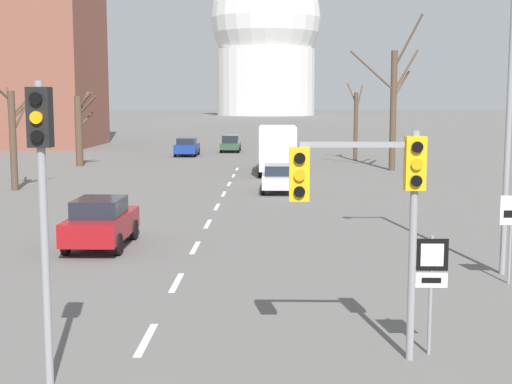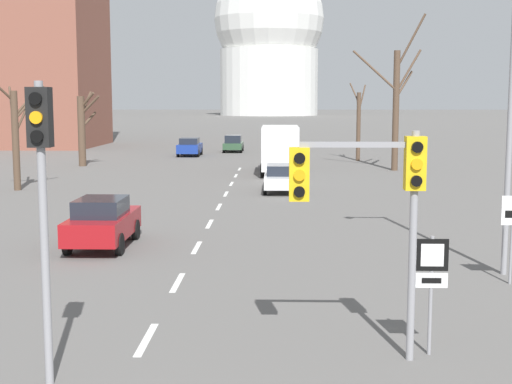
{
  "view_description": "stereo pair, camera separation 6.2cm",
  "coord_description": "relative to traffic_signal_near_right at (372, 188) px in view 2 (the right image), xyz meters",
  "views": [
    {
      "loc": [
        2.52,
        -6.77,
        4.72
      ],
      "look_at": [
        2.21,
        6.25,
        3.06
      ],
      "focal_mm": 50.0,
      "sensor_mm": 36.0,
      "label": 1
    },
    {
      "loc": [
        2.58,
        -6.77,
        4.72
      ],
      "look_at": [
        2.21,
        6.25,
        3.06
      ],
      "focal_mm": 50.0,
      "sensor_mm": 36.0,
      "label": 2
    }
  ],
  "objects": [
    {
      "name": "bare_tree_right_far",
      "position": [
        6.44,
        36.42,
        1.44
      ],
      "size": [
        4.62,
        2.5,
        10.53
      ],
      "color": "brown",
      "rests_on": "ground_plane"
    },
    {
      "name": "sedan_near_left",
      "position": [
        -7.35,
        9.98,
        -2.34
      ],
      "size": [
        1.8,
        4.1,
        1.63
      ],
      "color": "maroon",
      "rests_on": "ground_plane"
    },
    {
      "name": "street_lamp_right",
      "position": [
        4.3,
        6.64,
        2.75
      ],
      "size": [
        1.72,
        0.36,
        10.0
      ],
      "color": "gray",
      "rests_on": "ground_plane"
    },
    {
      "name": "bare_tree_left_near",
      "position": [
        -15.53,
        24.78,
        -0.14
      ],
      "size": [
        2.33,
        2.84,
        6.14
      ],
      "color": "brown",
      "rests_on": "ground_plane"
    },
    {
      "name": "lane_stripe_8",
      "position": [
        -4.29,
        32.47,
        -3.18
      ],
      "size": [
        0.16,
        2.0,
        0.01
      ],
      "primitive_type": "cube",
      "color": "silver",
      "rests_on": "ground_plane"
    },
    {
      "name": "apartment_block_left",
      "position": [
        -29.59,
        62.14,
        11.74
      ],
      "size": [
        18.0,
        14.0,
        29.84
      ],
      "primitive_type": "cube",
      "color": "brown",
      "rests_on": "ground_plane"
    },
    {
      "name": "sedan_far_left",
      "position": [
        -5.75,
        54.0,
        -2.4
      ],
      "size": [
        1.81,
        4.06,
        1.58
      ],
      "color": "#2D4C33",
      "rests_on": "ground_plane"
    },
    {
      "name": "delivery_truck",
      "position": [
        -1.47,
        33.75,
        -1.48
      ],
      "size": [
        2.44,
        7.2,
        3.14
      ],
      "color": "#333842",
      "rests_on": "ground_plane"
    },
    {
      "name": "lane_stripe_5",
      "position": [
        -4.29,
        18.97,
        -3.18
      ],
      "size": [
        0.16,
        2.0,
        0.01
      ],
      "primitive_type": "cube",
      "color": "silver",
      "rests_on": "ground_plane"
    },
    {
      "name": "lane_stripe_4",
      "position": [
        -4.29,
        14.47,
        -3.18
      ],
      "size": [
        0.16,
        2.0,
        0.01
      ],
      "primitive_type": "cube",
      "color": "silver",
      "rests_on": "ground_plane"
    },
    {
      "name": "lane_stripe_6",
      "position": [
        -4.29,
        23.47,
        -3.18
      ],
      "size": [
        0.16,
        2.0,
        0.01
      ],
      "primitive_type": "cube",
      "color": "silver",
      "rests_on": "ground_plane"
    },
    {
      "name": "lane_stripe_3",
      "position": [
        -4.29,
        9.97,
        -3.18
      ],
      "size": [
        0.16,
        2.0,
        0.01
      ],
      "primitive_type": "cube",
      "color": "silver",
      "rests_on": "ground_plane"
    },
    {
      "name": "lane_stripe_7",
      "position": [
        -4.29,
        27.97,
        -3.18
      ],
      "size": [
        0.16,
        2.0,
        0.01
      ],
      "primitive_type": "cube",
      "color": "silver",
      "rests_on": "ground_plane"
    },
    {
      "name": "bare_tree_left_far",
      "position": [
        -15.86,
        39.01,
        -0.38
      ],
      "size": [
        1.78,
        1.61,
        5.47
      ],
      "color": "brown",
      "rests_on": "ground_plane"
    },
    {
      "name": "sedan_near_right",
      "position": [
        -9.24,
        48.94,
        -2.38
      ],
      "size": [
        1.92,
        4.06,
        1.57
      ],
      "color": "navy",
      "rests_on": "ground_plane"
    },
    {
      "name": "lane_stripe_9",
      "position": [
        -4.29,
        36.97,
        -3.18
      ],
      "size": [
        0.16,
        2.0,
        0.01
      ],
      "primitive_type": "cube",
      "color": "silver",
      "rests_on": "ground_plane"
    },
    {
      "name": "sedan_mid_centre",
      "position": [
        -1.44,
        24.5,
        -2.43
      ],
      "size": [
        1.86,
        4.39,
        1.44
      ],
      "color": "silver",
      "rests_on": "ground_plane"
    },
    {
      "name": "bare_tree_right_near",
      "position": [
        4.83,
        44.52,
        -0.19
      ],
      "size": [
        1.28,
        1.85,
        6.21
      ],
      "color": "brown",
      "rests_on": "ground_plane"
    },
    {
      "name": "lane_stripe_2",
      "position": [
        -4.29,
        5.47,
        -3.18
      ],
      "size": [
        0.16,
        2.0,
        0.01
      ],
      "primitive_type": "cube",
      "color": "silver",
      "rests_on": "ground_plane"
    },
    {
      "name": "traffic_signal_centre_tall",
      "position": [
        -5.5,
        -1.34,
        0.34
      ],
      "size": [
        0.36,
        0.34,
        5.05
      ],
      "color": "gray",
      "rests_on": "ground_plane"
    },
    {
      "name": "lane_stripe_1",
      "position": [
        -4.29,
        0.97,
        -3.18
      ],
      "size": [
        0.16,
        2.0,
        0.01
      ],
      "primitive_type": "cube",
      "color": "silver",
      "rests_on": "ground_plane"
    },
    {
      "name": "traffic_signal_near_right",
      "position": [
        0.0,
        0.0,
        0.0
      ],
      "size": [
        2.42,
        0.34,
        4.21
      ],
      "color": "gray",
      "rests_on": "ground_plane"
    },
    {
      "name": "capitol_dome",
      "position": [
        -4.29,
        230.09,
        22.0
      ],
      "size": [
        36.6,
        36.6,
        51.7
      ],
      "color": "silver",
      "rests_on": "ground_plane"
    },
    {
      "name": "route_sign_post",
      "position": [
        1.17,
        0.27,
        -1.65
      ],
      "size": [
        0.6,
        0.08,
        2.26
      ],
      "color": "gray",
      "rests_on": "ground_plane"
    }
  ]
}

